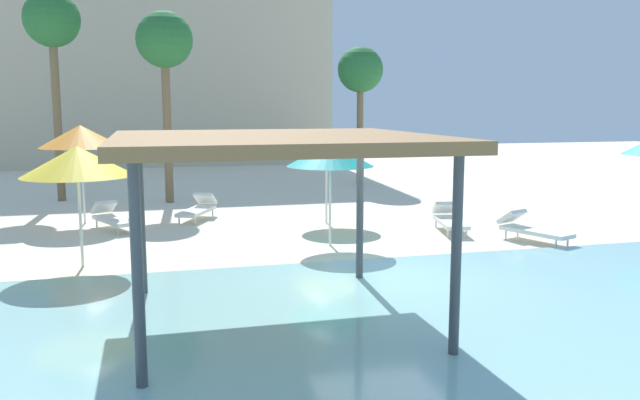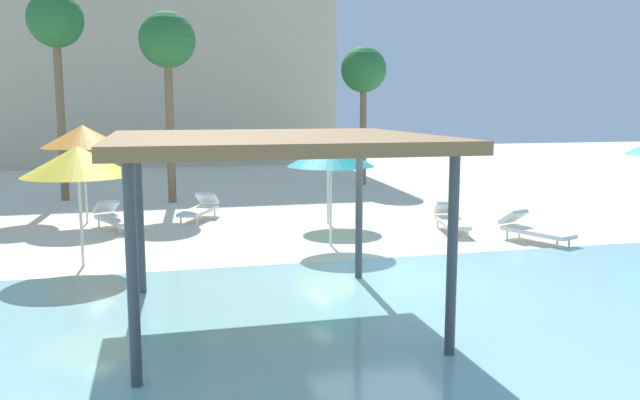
{
  "view_description": "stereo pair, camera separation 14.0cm",
  "coord_description": "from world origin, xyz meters",
  "px_view_note": "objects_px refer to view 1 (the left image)",
  "views": [
    {
      "loc": [
        -4.33,
        -11.6,
        3.35
      ],
      "look_at": [
        -0.74,
        2.0,
        1.3
      ],
      "focal_mm": 36.53,
      "sensor_mm": 36.0,
      "label": 1
    },
    {
      "loc": [
        -4.19,
        -11.64,
        3.35
      ],
      "look_at": [
        -0.74,
        2.0,
        1.3
      ],
      "focal_mm": 36.53,
      "sensor_mm": 36.0,
      "label": 2
    }
  ],
  "objects_px": {
    "beach_umbrella_teal_5": "(330,154)",
    "beach_umbrella_orange_3": "(80,136)",
    "lounge_chair_0": "(198,208)",
    "palm_tree_1": "(360,73)",
    "palm_tree_2": "(52,25)",
    "beach_umbrella_yellow_2": "(77,161)",
    "beach_umbrella_yellow_0": "(326,146)",
    "lounge_chair_1": "(530,228)",
    "lounge_chair_4": "(449,219)",
    "palm_tree_0": "(165,44)",
    "shade_pavilion": "(275,146)",
    "lounge_chair_3": "(113,217)"
  },
  "relations": [
    {
      "from": "lounge_chair_0",
      "to": "palm_tree_1",
      "type": "relative_size",
      "value": 0.34
    },
    {
      "from": "palm_tree_0",
      "to": "beach_umbrella_orange_3",
      "type": "bearing_deg",
      "value": -125.17
    },
    {
      "from": "lounge_chair_1",
      "to": "beach_umbrella_yellow_2",
      "type": "bearing_deg",
      "value": -112.0
    },
    {
      "from": "lounge_chair_3",
      "to": "lounge_chair_4",
      "type": "relative_size",
      "value": 0.99
    },
    {
      "from": "beach_umbrella_teal_5",
      "to": "beach_umbrella_orange_3",
      "type": "bearing_deg",
      "value": 142.51
    },
    {
      "from": "lounge_chair_4",
      "to": "beach_umbrella_yellow_0",
      "type": "bearing_deg",
      "value": -112.06
    },
    {
      "from": "beach_umbrella_yellow_0",
      "to": "palm_tree_2",
      "type": "xyz_separation_m",
      "value": [
        -7.9,
        6.64,
        3.83
      ]
    },
    {
      "from": "palm_tree_1",
      "to": "lounge_chair_0",
      "type": "bearing_deg",
      "value": -136.47
    },
    {
      "from": "beach_umbrella_yellow_0",
      "to": "palm_tree_1",
      "type": "relative_size",
      "value": 0.43
    },
    {
      "from": "lounge_chair_1",
      "to": "lounge_chair_4",
      "type": "xyz_separation_m",
      "value": [
        -1.36,
        1.74,
        0.0
      ]
    },
    {
      "from": "lounge_chair_0",
      "to": "beach_umbrella_yellow_0",
      "type": "bearing_deg",
      "value": 91.29
    },
    {
      "from": "beach_umbrella_teal_5",
      "to": "lounge_chair_4",
      "type": "distance_m",
      "value": 4.13
    },
    {
      "from": "beach_umbrella_yellow_2",
      "to": "lounge_chair_4",
      "type": "height_order",
      "value": "beach_umbrella_yellow_2"
    },
    {
      "from": "lounge_chair_0",
      "to": "lounge_chair_3",
      "type": "bearing_deg",
      "value": -41.69
    },
    {
      "from": "beach_umbrella_yellow_0",
      "to": "beach_umbrella_yellow_2",
      "type": "xyz_separation_m",
      "value": [
        -6.29,
        -3.65,
        -0.01
      ]
    },
    {
      "from": "beach_umbrella_yellow_0",
      "to": "palm_tree_0",
      "type": "bearing_deg",
      "value": 128.78
    },
    {
      "from": "palm_tree_0",
      "to": "palm_tree_1",
      "type": "xyz_separation_m",
      "value": [
        8.02,
        3.26,
        -0.68
      ]
    },
    {
      "from": "palm_tree_2",
      "to": "lounge_chair_0",
      "type": "bearing_deg",
      "value": -49.0
    },
    {
      "from": "lounge_chair_4",
      "to": "palm_tree_0",
      "type": "relative_size",
      "value": 0.31
    },
    {
      "from": "beach_umbrella_teal_5",
      "to": "lounge_chair_4",
      "type": "height_order",
      "value": "beach_umbrella_teal_5"
    },
    {
      "from": "shade_pavilion",
      "to": "beach_umbrella_yellow_2",
      "type": "xyz_separation_m",
      "value": [
        -3.27,
        4.44,
        -0.53
      ]
    },
    {
      "from": "beach_umbrella_yellow_2",
      "to": "palm_tree_2",
      "type": "distance_m",
      "value": 11.1
    },
    {
      "from": "lounge_chair_0",
      "to": "beach_umbrella_yellow_2",
      "type": "bearing_deg",
      "value": -2.53
    },
    {
      "from": "lounge_chair_3",
      "to": "beach_umbrella_teal_5",
      "type": "bearing_deg",
      "value": 30.65
    },
    {
      "from": "palm_tree_0",
      "to": "palm_tree_2",
      "type": "bearing_deg",
      "value": 159.41
    },
    {
      "from": "shade_pavilion",
      "to": "palm_tree_2",
      "type": "height_order",
      "value": "palm_tree_2"
    },
    {
      "from": "beach_umbrella_orange_3",
      "to": "palm_tree_1",
      "type": "height_order",
      "value": "palm_tree_1"
    },
    {
      "from": "beach_umbrella_yellow_2",
      "to": "lounge_chair_0",
      "type": "height_order",
      "value": "beach_umbrella_yellow_2"
    },
    {
      "from": "beach_umbrella_yellow_0",
      "to": "lounge_chair_1",
      "type": "bearing_deg",
      "value": -41.42
    },
    {
      "from": "beach_umbrella_yellow_0",
      "to": "beach_umbrella_teal_5",
      "type": "bearing_deg",
      "value": -103.66
    },
    {
      "from": "lounge_chair_1",
      "to": "beach_umbrella_yellow_0",
      "type": "bearing_deg",
      "value": -152.94
    },
    {
      "from": "beach_umbrella_teal_5",
      "to": "beach_umbrella_yellow_0",
      "type": "bearing_deg",
      "value": 76.34
    },
    {
      "from": "palm_tree_1",
      "to": "palm_tree_2",
      "type": "distance_m",
      "value": 11.93
    },
    {
      "from": "lounge_chair_4",
      "to": "palm_tree_2",
      "type": "xyz_separation_m",
      "value": [
        -10.78,
        8.64,
        5.72
      ]
    },
    {
      "from": "beach_umbrella_yellow_2",
      "to": "lounge_chair_0",
      "type": "bearing_deg",
      "value": 61.95
    },
    {
      "from": "palm_tree_2",
      "to": "beach_umbrella_orange_3",
      "type": "bearing_deg",
      "value": -76.35
    },
    {
      "from": "lounge_chair_1",
      "to": "lounge_chair_4",
      "type": "bearing_deg",
      "value": -163.52
    },
    {
      "from": "lounge_chair_0",
      "to": "palm_tree_1",
      "type": "height_order",
      "value": "palm_tree_1"
    },
    {
      "from": "beach_umbrella_yellow_0",
      "to": "palm_tree_2",
      "type": "height_order",
      "value": "palm_tree_2"
    },
    {
      "from": "lounge_chair_1",
      "to": "beach_umbrella_orange_3",
      "type": "bearing_deg",
      "value": -138.02
    },
    {
      "from": "beach_umbrella_yellow_0",
      "to": "lounge_chair_4",
      "type": "distance_m",
      "value": 3.98
    },
    {
      "from": "palm_tree_1",
      "to": "palm_tree_2",
      "type": "height_order",
      "value": "palm_tree_2"
    },
    {
      "from": "beach_umbrella_teal_5",
      "to": "lounge_chair_0",
      "type": "bearing_deg",
      "value": 122.13
    },
    {
      "from": "lounge_chair_3",
      "to": "palm_tree_0",
      "type": "bearing_deg",
      "value": 134.84
    },
    {
      "from": "beach_umbrella_yellow_0",
      "to": "lounge_chair_0",
      "type": "height_order",
      "value": "beach_umbrella_yellow_0"
    },
    {
      "from": "beach_umbrella_orange_3",
      "to": "palm_tree_2",
      "type": "relative_size",
      "value": 0.39
    },
    {
      "from": "beach_umbrella_yellow_0",
      "to": "beach_umbrella_yellow_2",
      "type": "distance_m",
      "value": 7.27
    },
    {
      "from": "beach_umbrella_yellow_2",
      "to": "lounge_chair_1",
      "type": "distance_m",
      "value": 10.69
    },
    {
      "from": "lounge_chair_4",
      "to": "palm_tree_2",
      "type": "distance_m",
      "value": 14.95
    },
    {
      "from": "palm_tree_2",
      "to": "palm_tree_0",
      "type": "bearing_deg",
      "value": -20.59
    }
  ]
}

